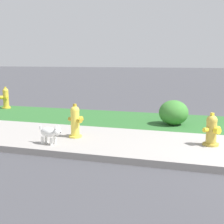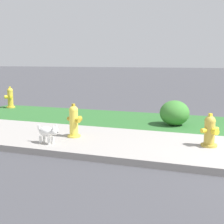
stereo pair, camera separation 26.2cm
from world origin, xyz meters
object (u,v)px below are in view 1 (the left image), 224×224
at_px(shrub_bush_mid_verge, 174,113).
at_px(fire_hydrant_far_end, 212,130).
at_px(small_white_dog, 50,133).
at_px(fire_hydrant_across_street, 75,121).
at_px(fire_hydrant_mid_block, 6,98).

bearing_deg(shrub_bush_mid_verge, fire_hydrant_far_end, -62.82).
bearing_deg(fire_hydrant_far_end, small_white_dog, -27.29).
bearing_deg(fire_hydrant_far_end, shrub_bush_mid_verge, -105.93).
bearing_deg(small_white_dog, fire_hydrant_across_street, 82.90).
relative_size(fire_hydrant_across_street, fire_hydrant_mid_block, 0.99).
distance_m(fire_hydrant_far_end, small_white_dog, 3.14).
height_order(small_white_dog, shrub_bush_mid_verge, shrub_bush_mid_verge).
relative_size(fire_hydrant_mid_block, shrub_bush_mid_verge, 0.99).
xyz_separation_m(fire_hydrant_far_end, small_white_dog, (-3.02, -0.85, -0.06)).
xyz_separation_m(fire_hydrant_across_street, small_white_dog, (-0.24, -0.68, -0.11)).
distance_m(fire_hydrant_mid_block, small_white_dog, 5.22).
height_order(fire_hydrant_mid_block, small_white_dog, fire_hydrant_mid_block).
relative_size(fire_hydrant_across_street, small_white_dog, 1.41).
distance_m(small_white_dog, shrub_bush_mid_verge, 3.38).
bearing_deg(small_white_dog, fire_hydrant_mid_block, 147.05).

